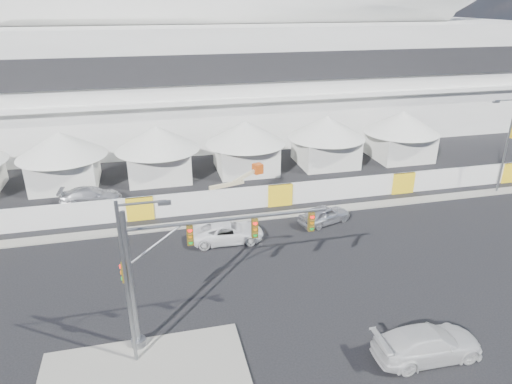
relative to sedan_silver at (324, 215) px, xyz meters
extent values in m
plane|color=black|center=(-8.56, -10.29, -0.76)|extent=(160.00, 160.00, 0.00)
cube|color=gray|center=(-14.56, -13.29, -0.69)|extent=(10.00, 5.00, 0.15)
cube|color=gray|center=(11.44, 2.21, -0.70)|extent=(80.00, 1.20, 0.12)
cube|color=silver|center=(-0.56, 31.71, 6.24)|extent=(80.00, 24.00, 14.00)
cube|color=black|center=(-0.56, 19.56, 9.04)|extent=(68.00, 0.30, 3.20)
cube|color=silver|center=(-0.56, 19.31, 5.54)|extent=(72.00, 0.80, 0.50)
cube|color=silver|center=(-21.56, 13.71, 0.74)|extent=(6.00, 6.00, 3.00)
cone|color=silver|center=(-21.56, 13.71, 3.44)|extent=(8.40, 8.40, 2.40)
cube|color=silver|center=(-12.56, 13.71, 0.74)|extent=(6.00, 6.00, 3.00)
cone|color=silver|center=(-12.56, 13.71, 3.44)|extent=(8.40, 8.40, 2.40)
cube|color=silver|center=(-3.56, 13.71, 0.74)|extent=(6.00, 6.00, 3.00)
cone|color=silver|center=(-3.56, 13.71, 3.44)|extent=(8.40, 8.40, 2.40)
cube|color=silver|center=(5.44, 13.71, 0.74)|extent=(6.00, 6.00, 3.00)
cone|color=silver|center=(5.44, 13.71, 3.44)|extent=(8.40, 8.40, 2.40)
cube|color=silver|center=(14.44, 13.71, 0.74)|extent=(6.00, 6.00, 3.00)
cone|color=silver|center=(14.44, 13.71, 3.44)|extent=(8.40, 8.40, 2.40)
cube|color=silver|center=(-2.56, 4.21, 0.24)|extent=(70.00, 0.25, 2.00)
imported|color=silver|center=(0.00, 0.00, 0.00)|extent=(3.09, 4.80, 1.52)
imported|color=white|center=(-8.18, -1.09, -0.02)|extent=(2.71, 5.46, 1.49)
imported|color=silver|center=(-0.47, -15.40, 0.07)|extent=(2.35, 5.71, 1.65)
imported|color=silver|center=(-18.82, 8.45, 0.01)|extent=(2.45, 5.41, 1.54)
cylinder|color=slate|center=(-14.79, -11.29, 3.28)|extent=(0.26, 0.26, 7.79)
cylinder|color=slate|center=(-14.79, -11.29, -0.41)|extent=(0.76, 0.76, 0.40)
cylinder|color=slate|center=(-9.78, -11.29, 6.20)|extent=(10.04, 0.17, 0.17)
cube|color=#594714|center=(-11.77, -11.29, 5.56)|extent=(0.32, 0.22, 1.05)
cube|color=#594714|center=(-8.52, -11.29, 5.56)|extent=(0.32, 0.22, 1.05)
cube|color=#594714|center=(-5.51, -11.29, 5.56)|extent=(0.32, 0.22, 1.05)
cube|color=#594714|center=(-15.06, -11.29, 3.93)|extent=(0.22, 0.32, 1.05)
cylinder|color=gray|center=(-14.92, -12.33, 3.77)|extent=(0.18, 0.18, 8.77)
cylinder|color=gray|center=(-13.85, -12.33, 7.96)|extent=(2.14, 0.12, 0.12)
cube|color=gray|center=(-12.88, -12.33, 7.86)|extent=(0.58, 0.24, 0.15)
cylinder|color=slate|center=(18.29, 2.21, 3.74)|extent=(0.18, 0.18, 9.00)
cylinder|color=slate|center=(17.19, 2.21, 8.04)|extent=(2.20, 0.12, 0.12)
cube|color=slate|center=(16.19, 2.21, 7.94)|extent=(0.60, 0.25, 0.15)
cube|color=yellow|center=(18.54, 2.21, 5.24)|extent=(0.03, 0.60, 1.40)
cube|color=#C14812|center=(-8.01, 5.51, -0.28)|extent=(3.41, 2.20, 0.96)
cube|color=beige|center=(-6.96, 5.51, 0.99)|extent=(3.28, 1.20, 0.31)
cube|color=beige|center=(-5.03, 5.51, 1.51)|extent=(2.55, 0.95, 1.06)
cube|color=#C14812|center=(-3.81, 5.51, 1.95)|extent=(0.97, 0.97, 0.87)
camera|label=1|loc=(-13.24, -31.12, 16.21)|focal=32.00mm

